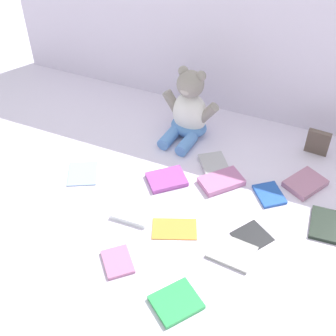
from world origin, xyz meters
The scene contains 17 objects.
ground_plane centered at (0.00, 0.00, 0.00)m, with size 3.20×3.20×0.00m, color silver.
backdrop_drape centered at (0.00, 0.41, 0.33)m, with size 1.76×0.03×0.65m, color silver.
teddy_bear centered at (-0.07, 0.20, 0.10)m, with size 0.22×0.20×0.26m.
book_case_0 centered at (0.28, 0.01, 0.01)m, with size 0.08×0.10×0.01m, color #1F4DA6.
book_case_1 centered at (-0.08, -0.23, 0.01)m, with size 0.08×0.11×0.02m, color white.
book_case_2 centered at (0.12, 0.00, 0.01)m, with size 0.08×0.14×0.02m, color #B06696.
book_case_3 centered at (0.37, 0.10, 0.01)m, with size 0.09×0.12×0.02m, color #AB718B.
book_case_4 centered at (-0.04, -0.06, 0.01)m, with size 0.09×0.12×0.02m, color #964196.
book_case_5 centered at (0.07, 0.07, 0.01)m, with size 0.08×0.10×0.02m, color #A8A6A8.
book_case_6 centered at (0.24, -0.25, 0.01)m, with size 0.09×0.12×0.01m, color #969591.
book_case_7 centered at (0.47, -0.05, 0.01)m, with size 0.10×0.13×0.01m, color black.
book_case_8 centered at (0.37, 0.27, 0.05)m, with size 0.08×0.02×0.10m, color brown.
book_case_9 centered at (-0.31, -0.14, 0.00)m, with size 0.09×0.11×0.01m, color #8EA9CF.
book_case_10 centered at (0.06, -0.24, 0.00)m, with size 0.08×0.13×0.01m, color orange.
book_case_11 centered at (0.27, -0.17, 0.00)m, with size 0.09×0.09×0.01m, color #242527.
book_case_12 centered at (0.15, -0.46, 0.01)m, with size 0.10×0.11×0.01m, color green.
book_case_13 centered at (-0.04, -0.40, 0.01)m, with size 0.07×0.09×0.01m, color #AC6590.
Camera 1 is at (0.38, -1.03, 1.02)m, focal length 48.48 mm.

